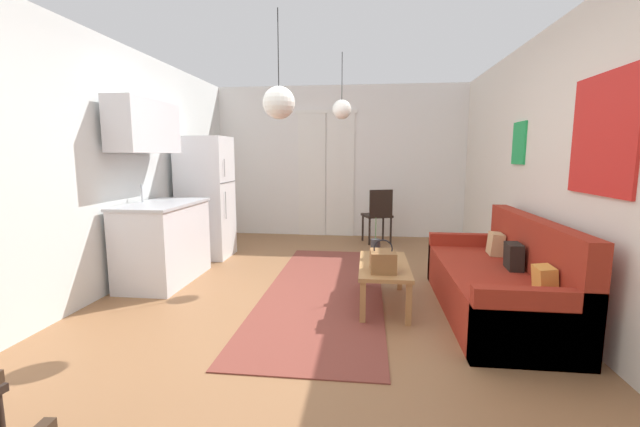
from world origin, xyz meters
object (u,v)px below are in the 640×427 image
bamboo_vase (375,248)px  pendant_lamp_near (279,103)px  couch (502,284)px  handbag (383,261)px  accent_chair (378,213)px  pendant_lamp_far (342,109)px  coffee_table (384,269)px  refrigerator (206,198)px

bamboo_vase → pendant_lamp_near: bearing=-144.4°
couch → handbag: couch is taller
accent_chair → pendant_lamp_far: 2.24m
couch → pendant_lamp_near: size_ratio=2.27×
couch → bamboo_vase: bearing=162.9°
coffee_table → accent_chair: bearing=89.7°
bamboo_vase → accent_chair: size_ratio=0.46×
bamboo_vase → handbag: 0.50m
bamboo_vase → accent_chair: accent_chair is taller
refrigerator → accent_chair: bearing=25.2°
pendant_lamp_far → coffee_table: bearing=-66.6°
couch → accent_chair: accent_chair is taller
couch → handbag: 1.10m
couch → pendant_lamp_near: (-1.96, -0.25, 1.58)m
couch → bamboo_vase: (-1.12, 0.35, 0.22)m
bamboo_vase → handbag: bamboo_vase is taller
coffee_table → pendant_lamp_far: bearing=113.4°
refrigerator → accent_chair: refrigerator is taller
couch → pendant_lamp_far: pendant_lamp_far is taller
bamboo_vase → refrigerator: refrigerator is taller
couch → pendant_lamp_near: pendant_lamp_near is taller
accent_chair → pendant_lamp_far: (-0.50, -1.62, 1.46)m
refrigerator → pendant_lamp_far: pendant_lamp_far is taller
couch → pendant_lamp_far: (-1.53, 1.23, 1.68)m
pendant_lamp_near → pendant_lamp_far: bearing=73.8°
coffee_table → bamboo_vase: size_ratio=2.48×
pendant_lamp_far → pendant_lamp_near: bearing=-106.2°
handbag → coffee_table: bearing=85.1°
accent_chair → refrigerator: bearing=6.0°
handbag → pendant_lamp_near: 1.63m
coffee_table → pendant_lamp_near: size_ratio=1.13×
bamboo_vase → pendant_lamp_near: size_ratio=0.46×
bamboo_vase → pendant_lamp_far: (-0.41, 0.88, 1.46)m
refrigerator → couch: bearing=-26.4°
bamboo_vase → handbag: (0.06, -0.49, 0.00)m
pendant_lamp_near → bamboo_vase: bearing=35.6°
refrigerator → pendant_lamp_far: 2.28m
coffee_table → handbag: size_ratio=3.49×
accent_chair → pendant_lamp_near: pendant_lamp_near is taller
handbag → pendant_lamp_far: bearing=108.6°
bamboo_vase → pendant_lamp_far: size_ratio=0.53×
couch → accent_chair: size_ratio=2.28×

